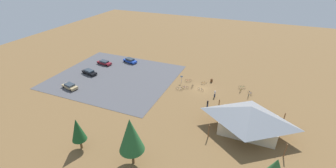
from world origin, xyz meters
name	(u,v)px	position (x,y,z in m)	size (l,w,h in m)	color
ground	(201,89)	(0.00, 0.00, 0.00)	(160.00, 160.00, 0.00)	brown
parking_lot_asphalt	(115,77)	(24.00, 2.60, 0.03)	(32.29, 28.32, 0.05)	#4C4C51
bike_pavilion	(249,117)	(-12.53, 12.53, 3.24)	(13.25, 9.68, 5.60)	beige
trash_bin	(212,80)	(-1.69, -4.68, 0.45)	(0.60, 0.60, 0.90)	brown
lot_sign	(181,78)	(5.59, -1.06, 1.41)	(0.56, 0.08, 2.20)	#99999E
pine_east	(131,135)	(3.58, 27.79, 5.85)	(3.98, 3.98, 8.79)	brown
pine_west	(78,130)	(13.63, 28.31, 4.06)	(2.47, 2.47, 6.22)	brown
bicycle_blue_yard_right	(250,93)	(-11.83, -2.00, 0.35)	(1.00, 1.34, 0.74)	black
bicycle_black_back_row	(192,87)	(2.14, 0.42, 0.35)	(0.48, 1.62, 0.81)	black
bicycle_purple_yard_front	(185,87)	(3.67, 1.47, 0.37)	(1.73, 0.61, 0.78)	black
bicycle_orange_yard_center	(204,83)	(-0.11, -2.64, 0.34)	(1.33, 0.99, 0.75)	black
bicycle_red_near_porch	(188,80)	(4.12, -2.48, 0.37)	(1.61, 0.85, 0.86)	black
bicycle_silver_trailside	(201,89)	(-0.22, 0.96, 0.36)	(1.66, 0.56, 0.82)	black
bicycle_white_front_row	(179,89)	(4.78, 2.70, 0.40)	(1.76, 0.64, 0.86)	black
bicycle_teal_edge_south	(248,96)	(-11.60, -0.23, 0.37)	(0.48, 1.64, 0.84)	black
bicycle_green_edge_north	(242,87)	(-9.62, -4.03, 0.40)	(1.74, 0.71, 0.85)	black
bicycle_yellow_lone_east	(241,91)	(-9.57, -2.23, 0.38)	(0.48, 1.67, 0.85)	black
car_maroon_end_stall	(104,63)	(31.89, -3.33, 0.69)	(4.90, 2.30, 1.26)	maroon
car_tan_inner_stall	(70,86)	(30.80, 12.62, 0.69)	(4.65, 2.76, 1.27)	tan
car_blue_front_row	(130,60)	(25.26, -7.74, 0.73)	(4.91, 2.97, 1.37)	#1E42B2
car_black_back_corner	(89,72)	(31.63, 4.04, 0.71)	(5.05, 2.81, 1.32)	black
visitor_by_pavilion	(215,94)	(-4.13, 2.63, 0.95)	(0.36, 0.36, 1.80)	#2D3347
visitor_crossing_yard	(208,103)	(-3.55, 7.34, 0.92)	(0.36, 0.36, 1.74)	#2D3347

